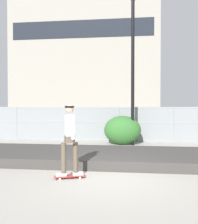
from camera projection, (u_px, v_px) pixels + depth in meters
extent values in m
plane|color=#9E998E|center=(105.00, 178.00, 6.96)|extent=(120.00, 120.00, 0.00)
cube|color=#3D3A38|center=(111.00, 156.00, 9.14)|extent=(15.95, 3.13, 0.31)
cube|color=#B22D2D|center=(70.00, 176.00, 6.91)|extent=(0.82, 0.46, 0.02)
cylinder|color=silver|center=(79.00, 176.00, 7.05)|extent=(0.06, 0.05, 0.05)
cylinder|color=silver|center=(80.00, 178.00, 6.88)|extent=(0.06, 0.05, 0.05)
cylinder|color=silver|center=(59.00, 177.00, 6.94)|extent=(0.06, 0.05, 0.05)
cylinder|color=silver|center=(60.00, 179.00, 6.76)|extent=(0.06, 0.05, 0.05)
cube|color=#99999E|center=(79.00, 176.00, 6.96)|extent=(0.09, 0.15, 0.01)
cube|color=#99999E|center=(60.00, 177.00, 6.85)|extent=(0.09, 0.15, 0.01)
cube|color=#B2ADA8|center=(78.00, 174.00, 6.95)|extent=(0.30, 0.19, 0.09)
cube|color=#B2ADA8|center=(61.00, 175.00, 6.86)|extent=(0.30, 0.19, 0.09)
cylinder|color=brown|center=(75.00, 157.00, 6.93)|extent=(0.13, 0.13, 0.78)
cylinder|color=brown|center=(64.00, 158.00, 6.86)|extent=(0.13, 0.13, 0.78)
cube|color=brown|center=(70.00, 139.00, 6.89)|extent=(0.34, 0.40, 0.18)
cube|color=white|center=(70.00, 125.00, 6.88)|extent=(0.34, 0.43, 0.54)
cylinder|color=white|center=(69.00, 127.00, 7.12)|extent=(0.25, 0.16, 0.58)
cylinder|color=white|center=(71.00, 128.00, 6.64)|extent=(0.25, 0.16, 0.58)
sphere|color=tan|center=(69.00, 109.00, 6.87)|extent=(0.21, 0.21, 0.21)
cylinder|color=black|center=(69.00, 107.00, 6.87)|extent=(0.24, 0.24, 0.05)
cylinder|color=gray|center=(17.00, 123.00, 14.80)|extent=(0.06, 0.06, 1.85)
cylinder|color=gray|center=(66.00, 124.00, 14.44)|extent=(0.06, 0.06, 1.85)
cylinder|color=gray|center=(119.00, 124.00, 14.08)|extent=(0.06, 0.06, 1.85)
cylinder|color=gray|center=(174.00, 125.00, 13.72)|extent=(0.06, 0.06, 1.85)
cylinder|color=gray|center=(119.00, 108.00, 14.06)|extent=(17.16, 0.04, 0.04)
cylinder|color=gray|center=(119.00, 123.00, 14.08)|extent=(17.16, 0.04, 0.04)
cylinder|color=gray|center=(119.00, 140.00, 14.10)|extent=(17.16, 0.04, 0.04)
cube|color=gray|center=(119.00, 124.00, 14.08)|extent=(17.16, 0.01, 1.85)
cylinder|color=black|center=(133.00, 73.00, 12.74)|extent=(0.16, 0.16, 6.97)
cube|color=navy|center=(81.00, 124.00, 17.79)|extent=(4.45, 1.92, 0.70)
cube|color=#23282D|center=(78.00, 114.00, 17.81)|extent=(2.24, 1.66, 0.64)
cylinder|color=black|center=(103.00, 129.00, 18.43)|extent=(0.65, 0.26, 0.64)
cylinder|color=black|center=(99.00, 131.00, 16.74)|extent=(0.65, 0.26, 0.64)
cylinder|color=black|center=(65.00, 128.00, 18.85)|extent=(0.65, 0.26, 0.64)
cylinder|color=black|center=(58.00, 130.00, 17.16)|extent=(0.65, 0.26, 0.64)
cube|color=gray|center=(90.00, 57.00, 44.88)|extent=(21.96, 15.31, 20.60)
cube|color=#1E232B|center=(81.00, 29.00, 37.22)|extent=(20.21, 0.04, 2.50)
ellipsoid|color=#336B2D|center=(122.00, 130.00, 13.10)|extent=(1.82, 1.49, 1.41)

